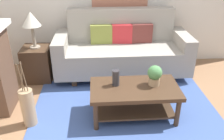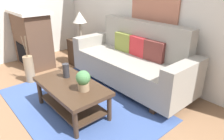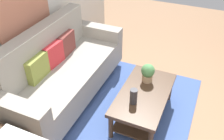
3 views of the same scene
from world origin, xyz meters
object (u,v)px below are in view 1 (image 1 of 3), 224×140
throw_pillow_crimson (121,34)px  potted_plant_tabletop (155,75)px  couch (122,50)px  table_lamp (31,21)px  floor_vase (28,108)px  throw_pillow_maroon (141,33)px  tabletop_vase (116,78)px  coffee_table (134,95)px  throw_pillow_olive (101,34)px  side_table (38,64)px

throw_pillow_crimson → potted_plant_tabletop: size_ratio=1.37×
couch → table_lamp: size_ratio=3.84×
throw_pillow_crimson → floor_vase: (-1.27, -1.42, -0.44)m
floor_vase → throw_pillow_maroon: bearing=41.4°
table_lamp → throw_pillow_crimson: bearing=9.7°
throw_pillow_maroon → potted_plant_tabletop: 1.30m
couch → floor_vase: (-1.27, -1.30, -0.19)m
throw_pillow_crimson → tabletop_vase: 1.29m
coffee_table → table_lamp: bearing=142.5°
throw_pillow_crimson → throw_pillow_olive: bearing=180.0°
potted_plant_tabletop → floor_vase: (-1.55, -0.13, -0.33)m
throw_pillow_olive → table_lamp: 1.13m
throw_pillow_olive → throw_pillow_maroon: (0.68, 0.00, 0.00)m
tabletop_vase → potted_plant_tabletop: (0.48, -0.03, 0.04)m
side_table → couch: bearing=4.6°
throw_pillow_maroon → potted_plant_tabletop: size_ratio=1.37×
couch → side_table: couch is taller
throw_pillow_crimson → table_lamp: 1.45m
side_table → table_lamp: 0.71m
throw_pillow_olive → floor_vase: 1.75m
couch → side_table: size_ratio=3.91×
throw_pillow_olive → table_lamp: bearing=-167.3°
throw_pillow_olive → throw_pillow_maroon: bearing=0.0°
coffee_table → table_lamp: 1.92m
throw_pillow_olive → tabletop_vase: bearing=-83.6°
throw_pillow_crimson → potted_plant_tabletop: 1.32m
throw_pillow_crimson → table_lamp: (-1.39, -0.24, 0.31)m
coffee_table → table_lamp: size_ratio=1.93×
couch → side_table: 1.41m
throw_pillow_crimson → couch: bearing=-90.0°
potted_plant_tabletop → side_table: (-1.67, 1.05, -0.29)m
couch → floor_vase: 1.82m
coffee_table → tabletop_vase: tabletop_vase is taller
tabletop_vase → couch: bearing=80.1°
potted_plant_tabletop → throw_pillow_crimson: bearing=102.2°
throw_pillow_maroon → floor_vase: throw_pillow_maroon is taller
couch → table_lamp: table_lamp is taller
tabletop_vase → table_lamp: table_lamp is taller
throw_pillow_olive → side_table: bearing=-167.3°
coffee_table → throw_pillow_olive: bearing=105.6°
couch → tabletop_vase: 1.16m
floor_vase → coffee_table: bearing=3.9°
table_lamp → floor_vase: (0.12, -1.18, -0.75)m
potted_plant_tabletop → floor_vase: size_ratio=0.54×
floor_vase → couch: bearing=45.6°
couch → throw_pillow_olive: size_ratio=6.08×
throw_pillow_maroon → floor_vase: size_ratio=0.74×
coffee_table → table_lamp: table_lamp is taller
tabletop_vase → floor_vase: size_ratio=0.41×
throw_pillow_crimson → coffee_table: (0.03, -1.33, -0.37)m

